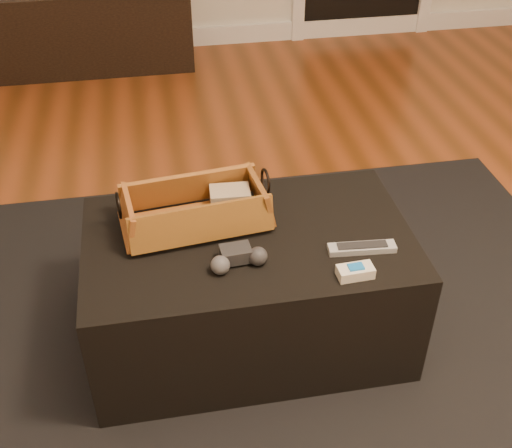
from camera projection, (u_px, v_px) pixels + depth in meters
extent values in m
cube|color=brown|center=(235.00, 348.00, 2.17)|extent=(5.00, 5.50, 0.01)
cube|color=white|center=(173.00, 38.00, 4.28)|extent=(5.00, 0.04, 0.12)
cube|color=black|center=(88.00, 28.00, 3.92)|extent=(1.24, 0.45, 0.49)
cube|color=black|center=(252.00, 345.00, 2.16)|extent=(2.60, 2.00, 0.01)
cube|color=black|center=(249.00, 288.00, 2.07)|extent=(1.00, 0.60, 0.42)
cube|color=black|center=(190.00, 221.00, 1.96)|extent=(0.25, 0.10, 0.03)
cube|color=tan|center=(230.00, 199.00, 2.02)|extent=(0.13, 0.09, 0.07)
cube|color=#A75E25|center=(196.00, 222.00, 1.99)|extent=(0.42, 0.23, 0.02)
cube|color=#A56A25|center=(188.00, 188.00, 2.03)|extent=(0.43, 0.09, 0.11)
cube|color=#9A6322|center=(202.00, 224.00, 1.88)|extent=(0.43, 0.09, 0.11)
cube|color=brown|center=(260.00, 194.00, 2.00)|extent=(0.06, 0.22, 0.11)
cube|color=#B26128|center=(126.00, 217.00, 1.91)|extent=(0.06, 0.22, 0.11)
torus|color=black|center=(266.00, 181.00, 1.98)|extent=(0.02, 0.08, 0.08)
torus|color=black|center=(119.00, 205.00, 1.87)|extent=(0.02, 0.08, 0.08)
cube|color=black|center=(236.00, 254.00, 1.84)|extent=(0.09, 0.07, 0.04)
sphere|color=#414145|center=(220.00, 265.00, 1.80)|extent=(0.06, 0.06, 0.06)
sphere|color=#28282B|center=(258.00, 256.00, 1.83)|extent=(0.06, 0.06, 0.06)
cube|color=#B2B5BA|center=(362.00, 248.00, 1.89)|extent=(0.20, 0.06, 0.02)
cube|color=black|center=(362.00, 245.00, 1.88)|extent=(0.15, 0.04, 0.00)
cube|color=silver|center=(355.00, 272.00, 1.79)|extent=(0.10, 0.06, 0.03)
cube|color=blue|center=(356.00, 267.00, 1.78)|extent=(0.04, 0.03, 0.01)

